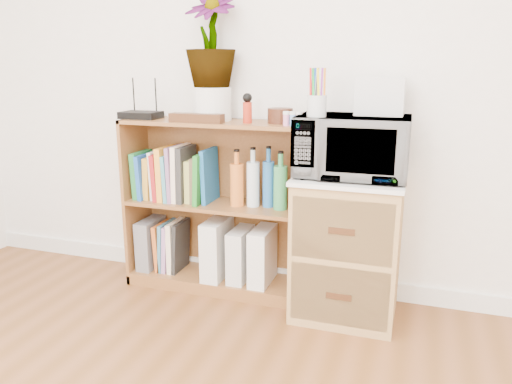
% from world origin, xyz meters
% --- Properties ---
extents(skirting_board, '(4.00, 0.02, 0.10)m').
position_xyz_m(skirting_board, '(0.00, 2.24, 0.05)').
color(skirting_board, white).
rests_on(skirting_board, ground).
extents(bookshelf, '(1.00, 0.30, 0.95)m').
position_xyz_m(bookshelf, '(-0.35, 2.10, 0.47)').
color(bookshelf, brown).
rests_on(bookshelf, ground).
extents(wicker_unit, '(0.50, 0.45, 0.70)m').
position_xyz_m(wicker_unit, '(0.40, 2.02, 0.35)').
color(wicker_unit, '#9E7542').
rests_on(wicker_unit, ground).
extents(microwave, '(0.53, 0.37, 0.29)m').
position_xyz_m(microwave, '(0.40, 2.02, 0.86)').
color(microwave, silver).
rests_on(microwave, wicker_unit).
extents(pen_cup, '(0.09, 0.09, 0.10)m').
position_xyz_m(pen_cup, '(0.25, 1.92, 1.06)').
color(pen_cup, silver).
rests_on(pen_cup, microwave).
extents(small_appliance, '(0.22, 0.18, 0.17)m').
position_xyz_m(small_appliance, '(0.51, 2.10, 1.10)').
color(small_appliance, silver).
rests_on(small_appliance, microwave).
extents(router, '(0.21, 0.14, 0.04)m').
position_xyz_m(router, '(-0.77, 2.08, 0.97)').
color(router, black).
rests_on(router, bookshelf).
extents(white_bowl, '(0.13, 0.13, 0.03)m').
position_xyz_m(white_bowl, '(-0.53, 2.07, 0.97)').
color(white_bowl, white).
rests_on(white_bowl, bookshelf).
extents(plant_pot, '(0.20, 0.20, 0.17)m').
position_xyz_m(plant_pot, '(-0.36, 2.12, 1.04)').
color(plant_pot, silver).
rests_on(plant_pot, bookshelf).
extents(potted_plant, '(0.27, 0.27, 0.48)m').
position_xyz_m(potted_plant, '(-0.36, 2.12, 1.36)').
color(potted_plant, '#37722D').
rests_on(potted_plant, plant_pot).
extents(trinket_box, '(0.29, 0.07, 0.05)m').
position_xyz_m(trinket_box, '(-0.40, 2.00, 0.97)').
color(trinket_box, '#371D0F').
rests_on(trinket_box, bookshelf).
extents(kokeshi_doll, '(0.05, 0.05, 0.11)m').
position_xyz_m(kokeshi_doll, '(-0.14, 2.06, 1.00)').
color(kokeshi_doll, '#B02915').
rests_on(kokeshi_doll, bookshelf).
extents(wooden_bowl, '(0.13, 0.13, 0.07)m').
position_xyz_m(wooden_bowl, '(0.02, 2.11, 0.99)').
color(wooden_bowl, '#36190E').
rests_on(wooden_bowl, bookshelf).
extents(paint_jars, '(0.12, 0.04, 0.06)m').
position_xyz_m(paint_jars, '(0.11, 2.01, 0.98)').
color(paint_jars, pink).
rests_on(paint_jars, bookshelf).
extents(file_box, '(0.09, 0.23, 0.29)m').
position_xyz_m(file_box, '(-0.76, 2.10, 0.21)').
color(file_box, slate).
rests_on(file_box, bookshelf).
extents(magazine_holder_left, '(0.11, 0.27, 0.33)m').
position_xyz_m(magazine_holder_left, '(-0.33, 2.09, 0.24)').
color(magazine_holder_left, silver).
rests_on(magazine_holder_left, bookshelf).
extents(magazine_holder_mid, '(0.09, 0.23, 0.29)m').
position_xyz_m(magazine_holder_mid, '(-0.19, 2.09, 0.22)').
color(magazine_holder_mid, silver).
rests_on(magazine_holder_mid, bookshelf).
extents(magazine_holder_right, '(0.10, 0.25, 0.31)m').
position_xyz_m(magazine_holder_right, '(-0.07, 2.09, 0.22)').
color(magazine_holder_right, white).
rests_on(magazine_holder_right, bookshelf).
extents(cookbooks, '(0.45, 0.20, 0.31)m').
position_xyz_m(cookbooks, '(-0.59, 2.10, 0.64)').
color(cookbooks, '#217C38').
rests_on(cookbooks, bookshelf).
extents(liquor_bottles, '(0.48, 0.07, 0.31)m').
position_xyz_m(liquor_bottles, '(-0.01, 2.10, 0.65)').
color(liquor_bottles, orange).
rests_on(liquor_bottles, bookshelf).
extents(lower_books, '(0.16, 0.19, 0.30)m').
position_xyz_m(lower_books, '(-0.63, 2.10, 0.21)').
color(lower_books, '#C05B22').
rests_on(lower_books, bookshelf).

